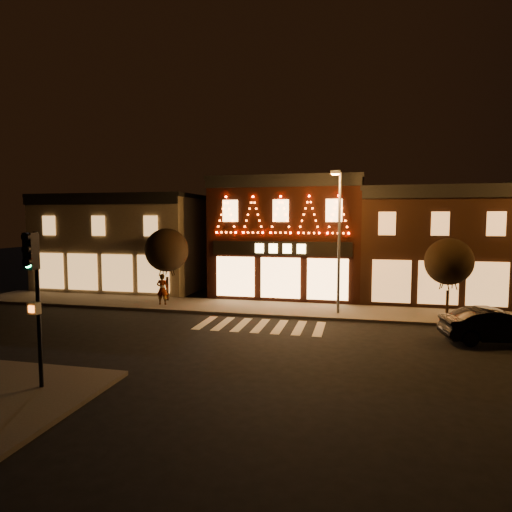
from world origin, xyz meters
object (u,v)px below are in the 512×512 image
(dark_sedan, at_px, (496,326))
(pedestrian, at_px, (162,289))
(streetlamp_mid, at_px, (339,231))
(traffic_signal_near, at_px, (34,279))

(dark_sedan, bearing_deg, pedestrian, 67.85)
(streetlamp_mid, xyz_separation_m, dark_sedan, (7.09, -3.85, -4.03))
(traffic_signal_near, bearing_deg, pedestrian, 104.80)
(dark_sedan, relative_size, pedestrian, 2.39)
(traffic_signal_near, xyz_separation_m, pedestrian, (-2.10, 13.50, -2.51))
(dark_sedan, distance_m, pedestrian, 18.32)
(streetlamp_mid, relative_size, dark_sedan, 1.72)
(traffic_signal_near, relative_size, streetlamp_mid, 0.62)
(streetlamp_mid, bearing_deg, dark_sedan, -35.34)
(traffic_signal_near, bearing_deg, dark_sedan, 36.83)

